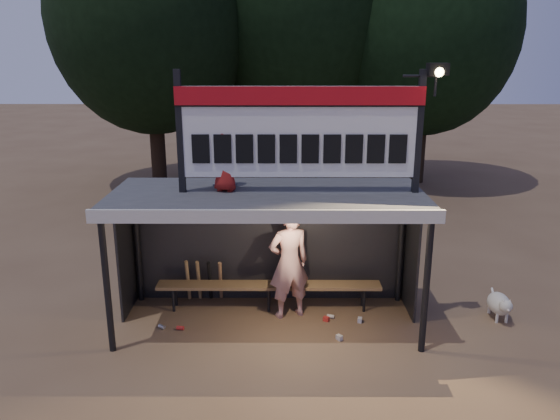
{
  "coord_description": "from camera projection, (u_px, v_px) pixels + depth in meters",
  "views": [
    {
      "loc": [
        0.23,
        -8.43,
        4.48
      ],
      "look_at": [
        0.2,
        0.4,
        1.9
      ],
      "focal_mm": 35.0,
      "sensor_mm": 36.0,
      "label": 1
    }
  ],
  "objects": [
    {
      "name": "dugout_shelter",
      "position": [
        268.0,
        216.0,
        9.07
      ],
      "size": [
        5.1,
        2.08,
        2.32
      ],
      "color": "#3C3C3E",
      "rests_on": "ground"
    },
    {
      "name": "bats",
      "position": [
        204.0,
        280.0,
        10.02
      ],
      "size": [
        0.68,
        0.35,
        0.84
      ],
      "color": "#9B7648",
      "rests_on": "ground"
    },
    {
      "name": "child_a",
      "position": [
        221.0,
        154.0,
        8.91
      ],
      "size": [
        0.54,
        0.43,
        1.07
      ],
      "primitive_type": "imported",
      "rotation": [
        0.0,
        0.0,
        3.1
      ],
      "color": "gray",
      "rests_on": "dugout_shelter"
    },
    {
      "name": "player",
      "position": [
        289.0,
        263.0,
        9.33
      ],
      "size": [
        0.85,
        0.7,
        2.0
      ],
      "primitive_type": "imported",
      "rotation": [
        0.0,
        0.0,
        3.5
      ],
      "color": "white",
      "rests_on": "ground"
    },
    {
      "name": "tree_mid",
      "position": [
        304.0,
        0.0,
        18.65
      ],
      "size": [
        7.22,
        7.22,
        10.36
      ],
      "color": "#311F16",
      "rests_on": "ground"
    },
    {
      "name": "bench",
      "position": [
        269.0,
        286.0,
        9.76
      ],
      "size": [
        4.0,
        0.35,
        0.48
      ],
      "color": "olive",
      "rests_on": "ground"
    },
    {
      "name": "dog",
      "position": [
        500.0,
        304.0,
        9.41
      ],
      "size": [
        0.36,
        0.81,
        0.49
      ],
      "color": "beige",
      "rests_on": "ground"
    },
    {
      "name": "scoreboard_assembly",
      "position": [
        303.0,
        129.0,
        8.41
      ],
      "size": [
        4.1,
        0.27,
        1.99
      ],
      "color": "black",
      "rests_on": "dugout_shelter"
    },
    {
      "name": "ground",
      "position": [
        268.0,
        323.0,
        9.35
      ],
      "size": [
        80.0,
        80.0,
        0.0
      ],
      "primitive_type": "plane",
      "color": "brown",
      "rests_on": "ground"
    },
    {
      "name": "litter",
      "position": [
        286.0,
        324.0,
        9.21
      ],
      "size": [
        3.47,
        0.85,
        0.08
      ],
      "color": "red",
      "rests_on": "ground"
    },
    {
      "name": "tree_left",
      "position": [
        150.0,
        17.0,
        17.41
      ],
      "size": [
        6.46,
        6.46,
        9.27
      ],
      "color": "black",
      "rests_on": "ground"
    },
    {
      "name": "tree_right",
      "position": [
        427.0,
        28.0,
        17.95
      ],
      "size": [
        6.08,
        6.08,
        8.72
      ],
      "color": "black",
      "rests_on": "ground"
    },
    {
      "name": "child_b",
      "position": [
        225.0,
        161.0,
        8.62
      ],
      "size": [
        0.54,
        0.43,
        0.98
      ],
      "primitive_type": "imported",
      "rotation": [
        0.0,
        0.0,
        2.86
      ],
      "color": "maroon",
      "rests_on": "dugout_shelter"
    }
  ]
}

